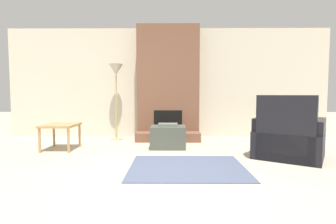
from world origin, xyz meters
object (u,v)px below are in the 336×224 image
ottoman (168,137)px  armchair (288,139)px  side_table (60,127)px  floor_lamp_left (116,75)px

ottoman → armchair: 2.11m
armchair → side_table: size_ratio=2.15×
ottoman → side_table: (-2.00, -0.16, 0.19)m
ottoman → floor_lamp_left: size_ratio=0.39×
ottoman → side_table: side_table is taller
side_table → ottoman: bearing=4.5°
ottoman → side_table: 2.02m
ottoman → floor_lamp_left: (-1.18, 0.97, 1.24)m
armchair → floor_lamp_left: bearing=3.8°
side_table → floor_lamp_left: bearing=53.9°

